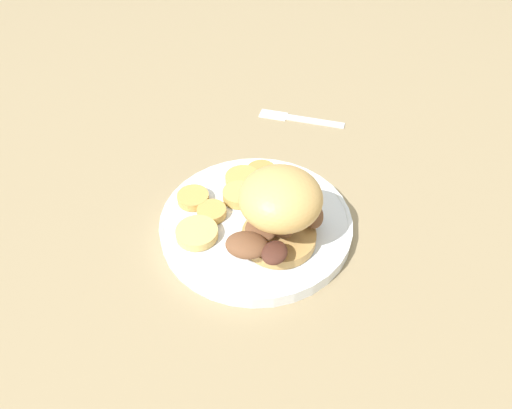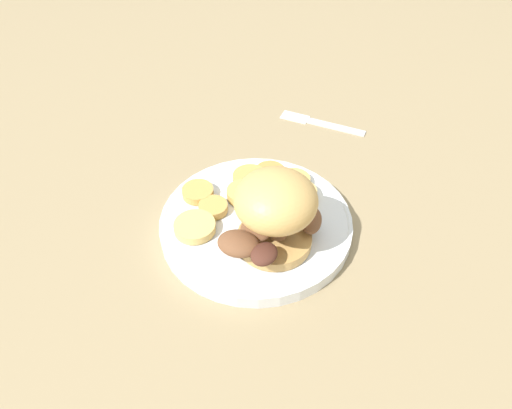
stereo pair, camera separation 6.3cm
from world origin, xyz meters
name	(u,v)px [view 1 (the left image)]	position (x,y,z in m)	size (l,w,h in m)	color
ground_plane	(256,229)	(0.00, 0.00, 0.00)	(4.00, 4.00, 0.00)	#937F5B
dinner_plate	(256,223)	(0.00, 0.00, 0.01)	(0.25, 0.25, 0.02)	white
sandwich	(279,210)	(-0.05, 0.01, 0.08)	(0.10, 0.15, 0.10)	tan
potato_round_0	(193,198)	(0.08, 0.04, 0.03)	(0.04, 0.04, 0.01)	tan
potato_round_1	(212,212)	(0.04, 0.04, 0.03)	(0.04, 0.04, 0.01)	tan
potato_round_2	(287,177)	(0.03, -0.08, 0.02)	(0.04, 0.04, 0.01)	tan
potato_round_3	(261,171)	(0.06, -0.07, 0.02)	(0.04, 0.04, 0.01)	#BC8942
potato_round_4	(243,179)	(0.07, -0.04, 0.02)	(0.05, 0.05, 0.01)	tan
potato_round_5	(239,195)	(0.04, -0.01, 0.03)	(0.04, 0.04, 0.01)	tan
potato_round_6	(197,233)	(0.03, 0.07, 0.03)	(0.05, 0.05, 0.01)	#DBB766
potato_round_7	(296,191)	(0.00, -0.07, 0.03)	(0.05, 0.05, 0.01)	#DBB766
fork	(300,119)	(0.13, -0.23, 0.00)	(0.13, 0.09, 0.00)	silver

